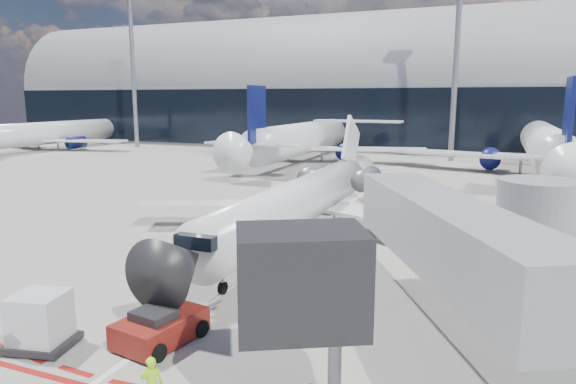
% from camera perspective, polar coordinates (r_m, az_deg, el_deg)
% --- Properties ---
extents(ground, '(260.00, 260.00, 0.00)m').
position_cam_1_polar(ground, '(25.36, -3.10, -8.22)').
color(ground, gray).
rests_on(ground, ground).
extents(apron_centerline, '(0.25, 40.00, 0.01)m').
position_cam_1_polar(apron_centerline, '(27.09, -1.30, -6.96)').
color(apron_centerline, silver).
rests_on(apron_centerline, ground).
extents(terminal_building, '(150.00, 24.15, 24.00)m').
position_cam_1_polar(terminal_building, '(87.32, 15.49, 10.33)').
color(terminal_building, gray).
rests_on(terminal_building, ground).
extents(jet_bridge, '(10.03, 15.20, 4.90)m').
position_cam_1_polar(jet_bridge, '(19.41, 19.96, -5.42)').
color(jet_bridge, '#9A9DA3').
rests_on(jet_bridge, ground).
extents(light_mast_west, '(0.70, 0.70, 25.00)m').
position_cam_1_polar(light_mast_west, '(89.07, -16.82, 12.82)').
color(light_mast_west, gray).
rests_on(light_mast_west, ground).
extents(light_mast_centre, '(0.70, 0.70, 25.00)m').
position_cam_1_polar(light_mast_centre, '(70.08, 18.16, 13.52)').
color(light_mast_centre, gray).
rests_on(light_mast_centre, ground).
extents(regional_jet, '(22.17, 27.34, 6.85)m').
position_cam_1_polar(regional_jet, '(30.19, 1.87, -0.68)').
color(regional_jet, silver).
rests_on(regional_jet, ground).
extents(pushback_tug, '(2.40, 4.78, 1.22)m').
position_cam_1_polar(pushback_tug, '(18.28, -14.02, -14.34)').
color(pushback_tug, '#63180E').
rests_on(pushback_tug, ground).
extents(uld_container, '(2.29, 2.06, 1.87)m').
position_cam_1_polar(uld_container, '(19.04, -25.81, -12.81)').
color(uld_container, black).
rests_on(uld_container, ground).
extents(safety_cone_left, '(0.34, 0.34, 0.47)m').
position_cam_1_polar(safety_cone_left, '(25.56, -17.23, -7.98)').
color(safety_cone_left, '#E35704').
rests_on(safety_cone_left, ground).
extents(bg_airliner_0, '(31.62, 33.48, 10.23)m').
position_cam_1_polar(bg_airliner_0, '(90.60, -24.89, 7.58)').
color(bg_airliner_0, silver).
rests_on(bg_airliner_0, ground).
extents(bg_airliner_1, '(36.08, 38.20, 11.67)m').
position_cam_1_polar(bg_airliner_1, '(67.50, 2.20, 8.49)').
color(bg_airliner_1, silver).
rests_on(bg_airliner_1, ground).
extents(bg_airliner_2, '(37.46, 39.67, 12.12)m').
position_cam_1_polar(bg_airliner_2, '(61.53, 27.01, 7.40)').
color(bg_airliner_2, silver).
rests_on(bg_airliner_2, ground).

